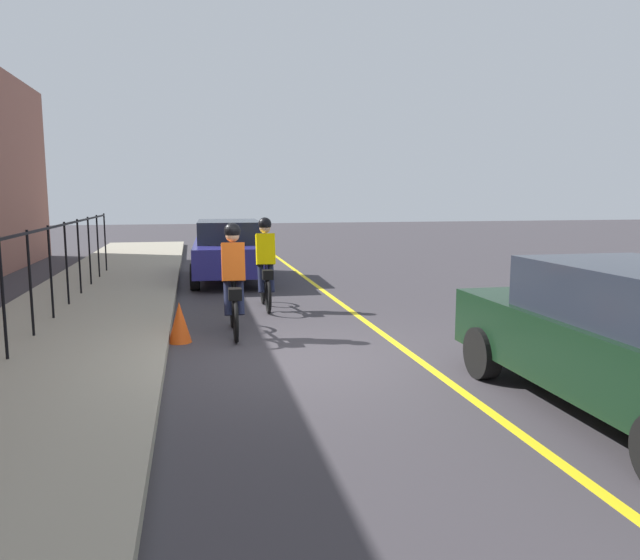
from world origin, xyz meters
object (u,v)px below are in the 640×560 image
cyclist_lead (265,264)px  cyclist_follow (233,280)px  patrol_sedan (635,339)px  parked_sedan_rear (229,249)px  traffic_cone_near (180,322)px

cyclist_lead → cyclist_follow: size_ratio=1.00×
patrol_sedan → parked_sedan_rear: size_ratio=0.99×
cyclist_follow → traffic_cone_near: bearing=107.5°
cyclist_lead → patrol_sedan: cyclist_lead is taller
patrol_sedan → parked_sedan_rear: same height
cyclist_follow → parked_sedan_rear: (6.41, -0.31, -0.09)m
parked_sedan_rear → traffic_cone_near: size_ratio=7.05×
cyclist_lead → traffic_cone_near: size_ratio=2.89×
cyclist_follow → patrol_sedan: size_ratio=0.41×
parked_sedan_rear → traffic_cone_near: 6.78m
cyclist_follow → cyclist_lead: bearing=-19.0°
parked_sedan_rear → cyclist_follow: bearing=-0.8°
patrol_sedan → traffic_cone_near: bearing=47.3°
traffic_cone_near → cyclist_lead: bearing=-34.2°
patrol_sedan → traffic_cone_near: 6.22m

